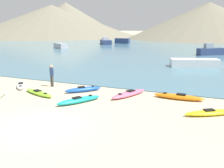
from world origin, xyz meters
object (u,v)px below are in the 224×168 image
moored_boat_4 (106,42)px  kayak_on_sand_4 (83,89)px  kayak_on_sand_5 (212,113)px  moored_boat_0 (194,63)px  kayak_on_sand_6 (129,94)px  loose_paddle (1,97)px  kayak_on_sand_2 (21,85)px  moored_boat_1 (61,46)px  person_near_waterline (52,74)px  kayak_on_sand_1 (39,93)px  moored_boat_2 (122,41)px  moored_boat_3 (210,51)px  kayak_on_sand_3 (179,97)px  kayak_on_sand_0 (79,100)px

moored_boat_4 → kayak_on_sand_4: bearing=-67.0°
kayak_on_sand_5 → moored_boat_4: 53.42m
moored_boat_0 → kayak_on_sand_6: bearing=-99.9°
kayak_on_sand_6 → loose_paddle: (-7.77, -3.84, -0.15)m
kayak_on_sand_2 → kayak_on_sand_4: bearing=6.5°
kayak_on_sand_4 → moored_boat_1: bearing=126.9°
kayak_on_sand_5 → kayak_on_sand_6: size_ratio=0.87×
kayak_on_sand_5 → person_near_waterline: (-12.04, 2.14, 0.85)m
moored_boat_4 → loose_paddle: moored_boat_4 is taller
kayak_on_sand_1 → kayak_on_sand_4: 3.15m
person_near_waterline → moored_boat_2: 49.78m
moored_boat_2 → moored_boat_3: moored_boat_3 is taller
kayak_on_sand_5 → kayak_on_sand_3: bearing=131.7°
kayak_on_sand_0 → moored_boat_3: moored_boat_3 is taller
kayak_on_sand_3 → moored_boat_2: (-22.74, 47.78, 0.55)m
moored_boat_1 → kayak_on_sand_0: bearing=-53.9°
kayak_on_sand_1 → moored_boat_3: moored_boat_3 is taller
kayak_on_sand_1 → kayak_on_sand_4: bearing=38.3°
loose_paddle → kayak_on_sand_1: bearing=42.2°
moored_boat_4 → kayak_on_sand_5: bearing=-58.8°
moored_boat_0 → moored_boat_3: moored_boat_3 is taller
kayak_on_sand_1 → loose_paddle: bearing=-137.8°
kayak_on_sand_4 → moored_boat_2: (-15.98, 48.56, 0.54)m
kayak_on_sand_2 → kayak_on_sand_4: 5.34m
moored_boat_1 → moored_boat_4: bearing=76.0°
kayak_on_sand_2 → kayak_on_sand_5: kayak_on_sand_5 is taller
kayak_on_sand_4 → loose_paddle: bearing=-140.0°
kayak_on_sand_2 → person_near_waterline: 2.61m
kayak_on_sand_0 → moored_boat_4: bearing=113.1°
kayak_on_sand_4 → person_near_waterline: 3.24m
kayak_on_sand_0 → kayak_on_sand_4: size_ratio=1.23×
loose_paddle → kayak_on_sand_0: bearing=11.2°
kayak_on_sand_0 → kayak_on_sand_3: 6.52m
kayak_on_sand_1 → kayak_on_sand_3: (9.24, 2.73, 0.05)m
kayak_on_sand_5 → loose_paddle: 13.37m
kayak_on_sand_3 → person_near_waterline: person_near_waterline is taller
kayak_on_sand_2 → moored_boat_1: bearing=119.3°
kayak_on_sand_3 → kayak_on_sand_6: (-3.28, -0.54, -0.01)m
kayak_on_sand_0 → moored_boat_1: bearing=126.1°
loose_paddle → kayak_on_sand_4: bearing=40.0°
kayak_on_sand_3 → moored_boat_4: moored_boat_4 is taller
moored_boat_2 → person_near_waterline: bearing=-75.0°
kayak_on_sand_1 → person_near_waterline: size_ratio=1.81×
kayak_on_sand_1 → kayak_on_sand_5: (11.42, 0.29, 0.02)m
kayak_on_sand_0 → moored_boat_0: bearing=74.4°
person_near_waterline → loose_paddle: bearing=-106.3°
kayak_on_sand_6 → person_near_waterline: (-6.58, 0.24, 0.83)m
moored_boat_1 → loose_paddle: moored_boat_1 is taller
kayak_on_sand_3 → loose_paddle: kayak_on_sand_3 is taller
kayak_on_sand_5 → moored_boat_3: (-1.96, 30.40, 0.58)m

